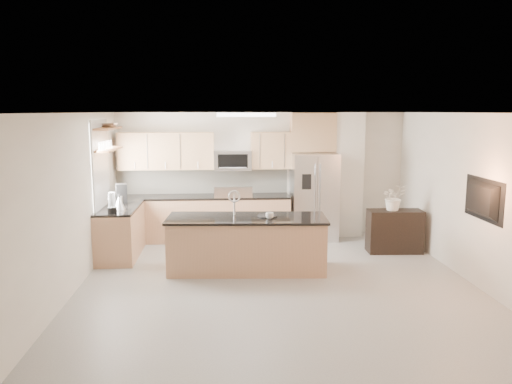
{
  "coord_description": "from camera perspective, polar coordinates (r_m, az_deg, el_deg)",
  "views": [
    {
      "loc": [
        -0.84,
        -7.12,
        2.63
      ],
      "look_at": [
        -0.24,
        1.3,
        1.25
      ],
      "focal_mm": 35.0,
      "sensor_mm": 36.0,
      "label": 1
    }
  ],
  "objects": [
    {
      "name": "platter",
      "position": [
        8.25,
        1.3,
        -2.74
      ],
      "size": [
        0.36,
        0.36,
        0.02
      ],
      "primitive_type": "cylinder",
      "rotation": [
        0.0,
        0.0,
        0.11
      ],
      "color": "black",
      "rests_on": "island"
    },
    {
      "name": "window",
      "position": [
        9.28,
        -17.37,
        2.78
      ],
      "size": [
        0.04,
        1.15,
        1.65
      ],
      "color": "white",
      "rests_on": "wall_left"
    },
    {
      "name": "television",
      "position": [
        7.97,
        24.06,
        -0.77
      ],
      "size": [
        0.14,
        1.08,
        0.62
      ],
      "primitive_type": "imported",
      "rotation": [
        0.0,
        0.0,
        1.57
      ],
      "color": "black",
      "rests_on": "wall_right"
    },
    {
      "name": "coffee_maker",
      "position": [
        9.63,
        -15.11,
        -0.23
      ],
      "size": [
        0.24,
        0.27,
        0.36
      ],
      "color": "black",
      "rests_on": "left_counter"
    },
    {
      "name": "range",
      "position": [
        10.27,
        -2.63,
        -2.86
      ],
      "size": [
        0.76,
        0.64,
        1.14
      ],
      "color": "black",
      "rests_on": "floor"
    },
    {
      "name": "flower_vase",
      "position": [
        9.56,
        15.51,
        0.17
      ],
      "size": [
        0.72,
        0.64,
        0.75
      ],
      "primitive_type": "imported",
      "rotation": [
        0.0,
        0.0,
        0.09
      ],
      "color": "white",
      "rests_on": "credenza"
    },
    {
      "name": "partition_column",
      "position": [
        10.65,
        10.46,
        1.94
      ],
      "size": [
        0.6,
        0.3,
        2.6
      ],
      "primitive_type": "cube",
      "color": "white",
      "rests_on": "floor"
    },
    {
      "name": "back_counter",
      "position": [
        10.29,
        -6.11,
        -2.89
      ],
      "size": [
        3.55,
        0.66,
        1.44
      ],
      "color": "tan",
      "rests_on": "floor"
    },
    {
      "name": "wall_front",
      "position": [
        4.18,
        7.83,
        -9.35
      ],
      "size": [
        6.0,
        0.02,
        2.6
      ],
      "primitive_type": "cube",
      "color": "silver",
      "rests_on": "floor"
    },
    {
      "name": "cup",
      "position": [
        8.06,
        1.57,
        -2.72
      ],
      "size": [
        0.15,
        0.15,
        0.11
      ],
      "primitive_type": "imported",
      "rotation": [
        0.0,
        0.0,
        0.09
      ],
      "color": "silver",
      "rests_on": "island"
    },
    {
      "name": "upper_cabinets",
      "position": [
        10.25,
        -6.65,
        4.7
      ],
      "size": [
        3.5,
        0.33,
        0.75
      ],
      "color": "tan",
      "rests_on": "wall_back"
    },
    {
      "name": "ceiling_fixture",
      "position": [
        8.73,
        -1.18,
        8.81
      ],
      "size": [
        1.0,
        0.5,
        0.06
      ],
      "primitive_type": "cube",
      "color": "white",
      "rests_on": "ceiling"
    },
    {
      "name": "blender",
      "position": [
        8.72,
        -16.13,
        -1.36
      ],
      "size": [
        0.16,
        0.16,
        0.36
      ],
      "color": "black",
      "rests_on": "left_counter"
    },
    {
      "name": "wall_right",
      "position": [
        8.2,
        23.94,
        -0.87
      ],
      "size": [
        0.02,
        6.5,
        2.6
      ],
      "primitive_type": "cube",
      "color": "silver",
      "rests_on": "floor"
    },
    {
      "name": "shelf_upper",
      "position": [
        9.3,
        -16.66,
        6.98
      ],
      "size": [
        0.3,
        1.2,
        0.04
      ],
      "primitive_type": "cube",
      "color": "#97633C",
      "rests_on": "wall_left"
    },
    {
      "name": "floor",
      "position": [
        7.64,
        2.55,
        -10.87
      ],
      "size": [
        6.5,
        6.5,
        0.0
      ],
      "primitive_type": "plane",
      "color": "#A4A29C",
      "rests_on": "ground"
    },
    {
      "name": "credenza",
      "position": [
        9.72,
        15.56,
        -4.34
      ],
      "size": [
        1.02,
        0.47,
        0.8
      ],
      "primitive_type": "cube",
      "rotation": [
        0.0,
        0.0,
        -0.05
      ],
      "color": "black",
      "rests_on": "floor"
    },
    {
      "name": "shelf_lower",
      "position": [
        9.32,
        -16.56,
        4.7
      ],
      "size": [
        0.3,
        1.2,
        0.04
      ],
      "primitive_type": "cube",
      "color": "#97633C",
      "rests_on": "wall_left"
    },
    {
      "name": "left_counter",
      "position": [
        9.41,
        -15.23,
        -4.39
      ],
      "size": [
        0.66,
        1.5,
        0.92
      ],
      "color": "tan",
      "rests_on": "floor"
    },
    {
      "name": "island",
      "position": [
        8.3,
        -1.07,
        -5.92
      ],
      "size": [
        2.66,
        1.1,
        1.33
      ],
      "rotation": [
        0.0,
        0.0,
        -0.06
      ],
      "color": "tan",
      "rests_on": "floor"
    },
    {
      "name": "wall_left",
      "position": [
        7.56,
        -20.6,
        -1.45
      ],
      "size": [
        0.02,
        6.5,
        2.6
      ],
      "primitive_type": "cube",
      "color": "silver",
      "rests_on": "floor"
    },
    {
      "name": "kettle",
      "position": [
        9.05,
        -15.37,
        -1.18
      ],
      "size": [
        0.22,
        0.22,
        0.27
      ],
      "color": "silver",
      "rests_on": "left_counter"
    },
    {
      "name": "bowl",
      "position": [
        9.47,
        -16.45,
        7.42
      ],
      "size": [
        0.45,
        0.45,
        0.1
      ],
      "primitive_type": "imported",
      "rotation": [
        0.0,
        0.0,
        -0.16
      ],
      "color": "silver",
      "rests_on": "shelf_upper"
    },
    {
      "name": "microwave",
      "position": [
        10.22,
        -2.69,
        3.64
      ],
      "size": [
        0.76,
        0.4,
        0.4
      ],
      "color": "silver",
      "rests_on": "upper_cabinets"
    },
    {
      "name": "refrigerator",
      "position": [
        10.32,
        6.61,
        -0.5
      ],
      "size": [
        0.92,
        0.78,
        1.78
      ],
      "color": "silver",
      "rests_on": "floor"
    },
    {
      "name": "ceiling",
      "position": [
        7.17,
        2.7,
        9.03
      ],
      "size": [
        6.0,
        6.5,
        0.02
      ],
      "primitive_type": "cube",
      "color": "white",
      "rests_on": "wall_back"
    },
    {
      "name": "wall_back",
      "position": [
        10.49,
        0.58,
        1.98
      ],
      "size": [
        6.0,
        0.02,
        2.6
      ],
      "primitive_type": "cube",
      "color": "silver",
      "rests_on": "floor"
    }
  ]
}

